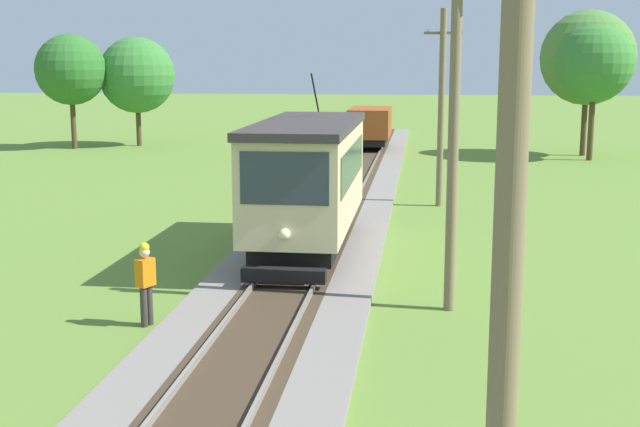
{
  "coord_description": "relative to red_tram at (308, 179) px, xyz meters",
  "views": [
    {
      "loc": [
        3.18,
        -5.22,
        5.49
      ],
      "look_at": [
        0.54,
        16.2,
        1.51
      ],
      "focal_mm": 46.95,
      "sensor_mm": 36.0,
      "label": 1
    }
  ],
  "objects": [
    {
      "name": "red_tram",
      "position": [
        0.0,
        0.0,
        0.0
      ],
      "size": [
        2.6,
        8.54,
        4.79
      ],
      "color": "beige",
      "rests_on": "rail_right"
    },
    {
      "name": "freight_car",
      "position": [
        -0.0,
        27.6,
        -0.64
      ],
      "size": [
        2.4,
        5.2,
        2.31
      ],
      "color": "#93471E",
      "rests_on": "rail_right"
    },
    {
      "name": "utility_pole_foreground",
      "position": [
        3.84,
        -16.72,
        1.69
      ],
      "size": [
        1.4,
        0.33,
        7.57
      ],
      "color": "#7A664C",
      "rests_on": "ground"
    },
    {
      "name": "utility_pole_near_tram",
      "position": [
        3.84,
        -4.69,
        1.9
      ],
      "size": [
        1.4,
        0.52,
        7.99
      ],
      "color": "#7A664C",
      "rests_on": "ground"
    },
    {
      "name": "utility_pole_mid",
      "position": [
        3.84,
        8.58,
        1.57
      ],
      "size": [
        1.4,
        0.58,
        7.34
      ],
      "color": "#7A664C",
      "rests_on": "ground"
    },
    {
      "name": "gravel_pile",
      "position": [
        -3.58,
        26.3,
        -1.55
      ],
      "size": [
        2.52,
        2.52,
        1.28
      ],
      "primitive_type": "cone",
      "color": "gray",
      "rests_on": "ground"
    },
    {
      "name": "track_worker",
      "position": [
        -2.48,
        -6.76,
        -1.21
      ],
      "size": [
        0.38,
        0.45,
        1.78
      ],
      "rotation": [
        0.0,
        0.0,
        2.7
      ],
      "color": "#38332D",
      "rests_on": "ground"
    },
    {
      "name": "tree_left_near",
      "position": [
        12.38,
        24.63,
        3.09
      ],
      "size": [
        4.17,
        4.17,
        7.38
      ],
      "color": "#4C3823",
      "rests_on": "ground"
    },
    {
      "name": "tree_right_near",
      "position": [
        -15.06,
        29.25,
        2.33
      ],
      "size": [
        4.84,
        4.84,
        6.95
      ],
      "color": "#4C3823",
      "rests_on": "ground"
    },
    {
      "name": "tree_left_far",
      "position": [
        -18.47,
        26.96,
        2.68
      ],
      "size": [
        4.34,
        4.34,
        7.06
      ],
      "color": "#4C3823",
      "rests_on": "ground"
    },
    {
      "name": "tree_right_far",
      "position": [
        12.42,
        26.95,
        3.4
      ],
      "size": [
        5.38,
        5.38,
        8.3
      ],
      "color": "#4C3823",
      "rests_on": "ground"
    }
  ]
}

